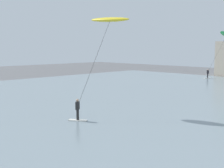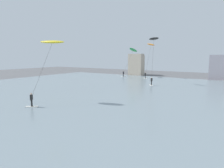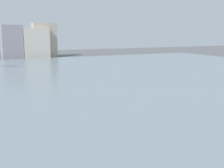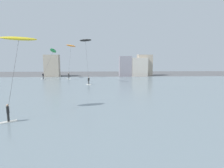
# 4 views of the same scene
# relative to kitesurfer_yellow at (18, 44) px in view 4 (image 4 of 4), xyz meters

# --- Properties ---
(water_bay) EXTENTS (84.00, 52.00, 0.10)m
(water_bay) POSITION_rel_kitesurfer_yellow_xyz_m (11.97, 11.43, -7.15)
(water_bay) COLOR gray
(water_bay) RESTS_ON ground
(far_shore_buildings) EXTENTS (33.84, 5.41, 6.81)m
(far_shore_buildings) POSITION_rel_kitesurfer_yellow_xyz_m (7.80, 40.22, -4.00)
(far_shore_buildings) COLOR gray
(far_shore_buildings) RESTS_ON ground
(kitesurfer_yellow) EXTENTS (3.68, 5.01, 7.97)m
(kitesurfer_yellow) POSITION_rel_kitesurfer_yellow_xyz_m (0.00, 0.00, 0.00)
(kitesurfer_yellow) COLOR silver
(kitesurfer_yellow) RESTS_ON water_bay
(kitesurfer_orange) EXTENTS (3.62, 4.24, 9.58)m
(kitesurfer_orange) POSITION_rel_kitesurfer_yellow_xyz_m (-0.44, 34.01, 1.32)
(kitesurfer_orange) COLOR silver
(kitesurfer_orange) RESTS_ON water_bay
(kitesurfer_green) EXTENTS (4.07, 3.92, 8.32)m
(kitesurfer_green) POSITION_rel_kitesurfer_yellow_xyz_m (-5.10, 32.60, 0.07)
(kitesurfer_green) COLOR silver
(kitesurfer_green) RESTS_ON water_bay
(kitesurfer_black) EXTENTS (3.40, 4.74, 9.86)m
(kitesurfer_black) POSITION_rel_kitesurfer_yellow_xyz_m (4.74, 22.82, 1.69)
(kitesurfer_black) COLOR silver
(kitesurfer_black) RESTS_ON water_bay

